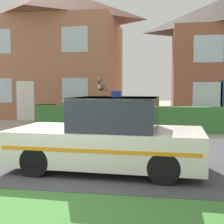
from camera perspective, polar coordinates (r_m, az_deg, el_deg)
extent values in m
plane|color=#A89E8E|center=(4.90, -16.57, -16.28)|extent=(80.00, 80.00, 0.00)
cube|color=#424247|center=(8.27, -5.11, -7.58)|extent=(28.00, 6.02, 0.01)
cube|color=#3D7533|center=(4.46, -19.74, -18.41)|extent=(28.00, 2.48, 0.01)
cube|color=#3D7F38|center=(12.43, 4.02, -1.25)|extent=(8.13, 0.51, 1.00)
cylinder|color=black|center=(7.72, -8.54, -6.19)|extent=(0.60, 0.23, 0.59)
cylinder|color=black|center=(6.26, -13.79, -8.75)|extent=(0.60, 0.23, 0.59)
cylinder|color=black|center=(7.25, 10.03, -6.90)|extent=(0.60, 0.23, 0.59)
cylinder|color=black|center=(5.67, 9.45, -10.07)|extent=(0.60, 0.23, 0.59)
cube|color=silver|center=(6.57, -0.98, -6.09)|extent=(4.02, 1.99, 0.70)
cube|color=#232833|center=(6.44, 0.75, -0.22)|extent=(1.73, 1.71, 0.66)
cube|color=silver|center=(6.42, 0.76, 2.53)|extent=(1.73, 1.71, 0.04)
cube|color=orange|center=(7.44, 0.61, -4.45)|extent=(3.75, 0.17, 0.07)
cube|color=orange|center=(5.69, -3.06, -7.19)|extent=(3.75, 0.17, 0.07)
cylinder|color=#1933A5|center=(6.42, 0.76, 3.31)|extent=(0.22, 0.22, 0.13)
ellipsoid|color=brown|center=(6.69, -2.03, 4.77)|extent=(0.20, 0.26, 0.20)
ellipsoid|color=beige|center=(6.61, -2.33, 4.65)|extent=(0.10, 0.08, 0.11)
sphere|color=brown|center=(6.60, -2.37, 5.84)|extent=(0.12, 0.12, 0.12)
cone|color=brown|center=(6.61, -2.63, 6.26)|extent=(0.05, 0.05, 0.05)
cone|color=brown|center=(6.59, -2.12, 6.27)|extent=(0.05, 0.05, 0.05)
cylinder|color=brown|center=(6.73, -1.08, 4.07)|extent=(0.07, 0.19, 0.03)
cube|color=#A86B4C|center=(19.78, -10.40, 7.59)|extent=(7.68, 5.71, 5.72)
pyramid|color=brown|center=(20.39, -10.56, 18.70)|extent=(8.07, 6.00, 2.15)
cube|color=white|center=(17.35, -15.56, 2.00)|extent=(1.00, 0.02, 2.10)
cube|color=silver|center=(18.01, -19.83, 3.73)|extent=(1.40, 0.02, 1.30)
cube|color=silver|center=(16.36, -6.78, 3.92)|extent=(1.40, 0.02, 1.30)
cube|color=silver|center=(16.56, -6.86, 13.06)|extent=(1.40, 0.02, 1.30)
cube|color=silver|center=(15.85, 17.05, 2.91)|extent=(1.40, 0.02, 1.30)
cube|color=silver|center=(15.96, 17.24, 11.01)|extent=(1.40, 0.02, 1.30)
cube|color=black|center=(14.22, -11.96, -0.84)|extent=(0.61, 0.66, 0.90)
cube|color=black|center=(14.18, -11.99, 1.18)|extent=(0.64, 0.69, 0.10)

